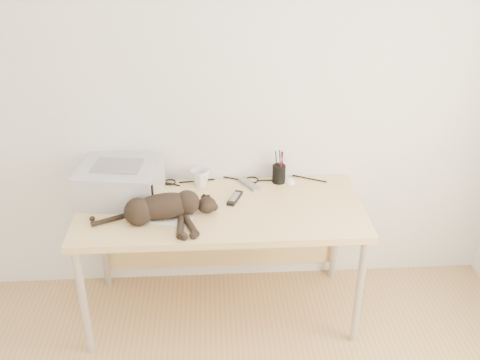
{
  "coord_description": "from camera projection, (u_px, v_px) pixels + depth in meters",
  "views": [
    {
      "loc": [
        -0.04,
        -1.18,
        2.26
      ],
      "look_at": [
        0.11,
        1.34,
        0.94
      ],
      "focal_mm": 40.0,
      "sensor_mm": 36.0,
      "label": 1
    }
  ],
  "objects": [
    {
      "name": "desk",
      "position": [
        221.0,
        220.0,
        3.12
      ],
      "size": [
        1.6,
        0.7,
        0.74
      ],
      "color": "#DCBC81",
      "rests_on": "floor"
    },
    {
      "name": "papers",
      "position": [
        163.0,
        212.0,
        2.93
      ],
      "size": [
        0.4,
        0.34,
        0.01
      ],
      "color": "white",
      "rests_on": "desk"
    },
    {
      "name": "cable_tangle",
      "position": [
        219.0,
        181.0,
        3.26
      ],
      "size": [
        1.36,
        0.09,
        0.01
      ],
      "primitive_type": null,
      "color": "black",
      "rests_on": "desk"
    },
    {
      "name": "remote_grey",
      "position": [
        249.0,
        184.0,
        3.21
      ],
      "size": [
        0.12,
        0.17,
        0.02
      ],
      "primitive_type": "cube",
      "rotation": [
        0.0,
        0.0,
        0.52
      ],
      "color": "slate",
      "rests_on": "desk"
    },
    {
      "name": "mouse",
      "position": [
        289.0,
        180.0,
        3.25
      ],
      "size": [
        0.09,
        0.12,
        0.04
      ],
      "primitive_type": "ellipsoid",
      "rotation": [
        0.0,
        0.0,
        0.22
      ],
      "color": "white",
      "rests_on": "desk"
    },
    {
      "name": "mug",
      "position": [
        200.0,
        178.0,
        3.19
      ],
      "size": [
        0.16,
        0.16,
        0.1
      ],
      "primitive_type": "imported",
      "rotation": [
        0.0,
        0.0,
        0.79
      ],
      "color": "white",
      "rests_on": "desk"
    },
    {
      "name": "pen_cup",
      "position": [
        279.0,
        173.0,
        3.23
      ],
      "size": [
        0.08,
        0.08,
        0.21
      ],
      "color": "black",
      "rests_on": "desk"
    },
    {
      "name": "printer",
      "position": [
        120.0,
        182.0,
        3.04
      ],
      "size": [
        0.49,
        0.43,
        0.21
      ],
      "color": "#A9A9AE",
      "rests_on": "desk"
    },
    {
      "name": "remote_black",
      "position": [
        235.0,
        198.0,
        3.06
      ],
      "size": [
        0.1,
        0.17,
        0.02
      ],
      "primitive_type": "cube",
      "rotation": [
        0.0,
        0.0,
        -0.39
      ],
      "color": "black",
      "rests_on": "desk"
    },
    {
      "name": "cat",
      "position": [
        161.0,
        209.0,
        2.85
      ],
      "size": [
        0.68,
        0.33,
        0.15
      ],
      "rotation": [
        0.0,
        0.0,
        0.21
      ],
      "color": "black",
      "rests_on": "desk"
    },
    {
      "name": "wall_back",
      "position": [
        217.0,
        91.0,
        3.04
      ],
      "size": [
        3.5,
        0.0,
        3.5
      ],
      "primitive_type": "plane",
      "rotation": [
        1.57,
        0.0,
        0.0
      ],
      "color": "white",
      "rests_on": "floor"
    }
  ]
}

